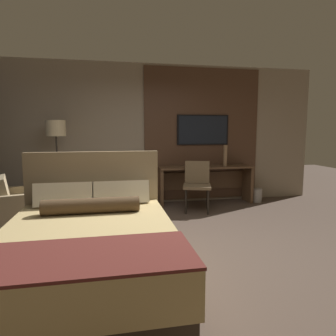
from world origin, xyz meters
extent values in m
plane|color=#4C3D33|center=(0.00, 0.00, 0.00)|extent=(16.00, 16.00, 0.00)
cube|color=gray|center=(0.00, 2.60, 1.40)|extent=(7.20, 0.06, 2.80)
cube|color=#4C3323|center=(1.17, 2.56, 1.40)|extent=(2.43, 0.03, 2.70)
cube|color=#33281E|center=(-0.95, -0.66, 0.11)|extent=(1.56, 2.00, 0.22)
cube|color=tan|center=(-0.95, -0.66, 0.40)|extent=(1.61, 2.06, 0.36)
cube|color=#56231E|center=(-0.95, -1.34, 0.59)|extent=(1.62, 0.72, 0.02)
cube|color=#7F6B4C|center=(-0.95, 0.41, 0.61)|extent=(1.64, 0.08, 1.22)
cube|color=beige|center=(-1.29, 0.27, 0.72)|extent=(0.68, 0.23, 0.31)
cube|color=beige|center=(-0.60, 0.27, 0.72)|extent=(0.68, 0.23, 0.31)
cylinder|color=#4C3823|center=(-0.95, -0.15, 0.67)|extent=(1.05, 0.17, 0.17)
cube|color=brown|center=(1.17, 2.30, 0.75)|extent=(1.93, 0.46, 0.03)
cube|color=brown|center=(0.24, 2.30, 0.36)|extent=(0.06, 0.41, 0.73)
cube|color=brown|center=(2.10, 2.30, 0.36)|extent=(0.06, 0.41, 0.73)
cube|color=brown|center=(1.17, 2.51, 0.44)|extent=(1.81, 0.02, 0.36)
cube|color=black|center=(1.17, 2.52, 1.50)|extent=(1.09, 0.04, 0.61)
cube|color=black|center=(1.17, 2.50, 1.50)|extent=(1.03, 0.01, 0.56)
cube|color=brown|center=(0.82, 1.72, 0.47)|extent=(0.61, 0.59, 0.05)
cube|color=brown|center=(0.88, 1.92, 0.71)|extent=(0.47, 0.23, 0.42)
cylinder|color=black|center=(0.58, 1.60, 0.22)|extent=(0.04, 0.04, 0.45)
cylinder|color=black|center=(0.96, 1.49, 0.22)|extent=(0.04, 0.04, 0.45)
cylinder|color=black|center=(0.68, 1.96, 0.22)|extent=(0.04, 0.04, 0.45)
cylinder|color=black|center=(1.06, 1.85, 0.22)|extent=(0.04, 0.04, 0.45)
cube|color=#998460|center=(-2.01, 1.40, 0.22)|extent=(0.92, 0.82, 0.44)
cube|color=#998460|center=(-2.32, 1.31, 0.62)|extent=(0.36, 0.65, 0.38)
cube|color=#998460|center=(-1.91, 1.05, 0.29)|extent=(0.78, 0.31, 0.58)
cube|color=#998460|center=(-2.11, 1.74, 0.29)|extent=(0.78, 0.31, 0.58)
cylinder|color=#282623|center=(-1.66, 2.18, 0.01)|extent=(0.28, 0.28, 0.03)
cylinder|color=#332D28|center=(-1.66, 2.18, 0.71)|extent=(0.03, 0.03, 1.43)
cylinder|color=beige|center=(-1.66, 2.18, 1.53)|extent=(0.34, 0.34, 0.28)
cylinder|color=#846647|center=(1.56, 2.24, 0.98)|extent=(0.08, 0.08, 0.43)
cylinder|color=gray|center=(2.27, 2.21, 0.14)|extent=(0.22, 0.22, 0.28)
camera|label=1|loc=(-0.74, -3.46, 1.49)|focal=32.00mm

